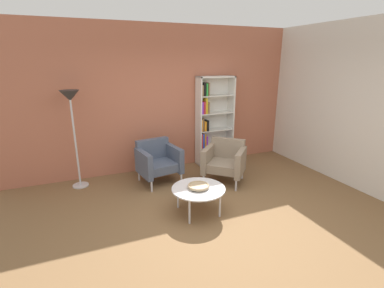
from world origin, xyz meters
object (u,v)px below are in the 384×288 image
Objects in this scene: coffee_table_low at (198,190)px; armchair_corner_red at (158,161)px; floor_lamp_torchiere at (71,108)px; armchair_near_window at (225,160)px; decorative_bowl at (198,186)px; bookshelf_tall at (211,122)px.

coffee_table_low is 0.98× the size of armchair_corner_red.
floor_lamp_torchiere is (-1.38, 0.33, 1.03)m from armchair_corner_red.
decorative_bowl is at bearing -93.88° from armchair_near_window.
decorative_bowl reaches higher than coffee_table_low.
bookshelf_tall is 2.00× the size of armchair_near_window.
armchair_near_window is (-0.18, -0.98, -0.53)m from bookshelf_tall.
armchair_near_window reaches higher than coffee_table_low.
coffee_table_low is at bearing 90.00° from decorative_bowl.
armchair_near_window is 1.26m from armchair_corner_red.
decorative_bowl is at bearing -120.74° from bookshelf_tall.
decorative_bowl is 0.18× the size of floor_lamp_torchiere.
coffee_table_low is (-1.10, -1.85, -0.57)m from bookshelf_tall.
coffee_table_low is 0.06m from decorative_bowl.
coffee_table_low is at bearing -45.76° from floor_lamp_torchiere.
floor_lamp_torchiere is (-2.55, 0.80, 1.03)m from armchair_near_window.
armchair_corner_red is at bearing -159.08° from bookshelf_tall.
bookshelf_tall is at bearing 59.26° from decorative_bowl.
coffee_table_low is at bearing -93.88° from armchair_near_window.
armchair_near_window reaches higher than decorative_bowl.
bookshelf_tall is at bearing 59.26° from coffee_table_low.
armchair_near_window is at bearing -31.45° from armchair_corner_red.
armchair_near_window is (0.92, 0.87, -0.02)m from decorative_bowl.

